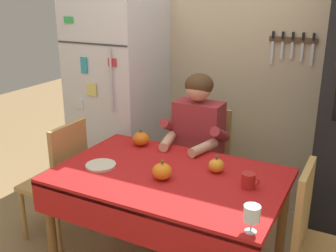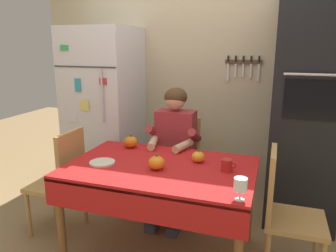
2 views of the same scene
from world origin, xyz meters
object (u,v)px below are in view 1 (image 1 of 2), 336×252
chair_left_side (61,177)px  wine_glass (252,214)px  dining_table (167,187)px  seated_person (195,142)px  pumpkin_medium (141,139)px  chair_right_side (319,241)px  refrigerator (119,99)px  pumpkin_large (162,171)px  coffee_mug (249,181)px  serving_tray (101,165)px  pumpkin_small (216,166)px  chair_behind_person (203,160)px

chair_left_side → wine_glass: 1.61m
dining_table → seated_person: bearing=97.9°
pumpkin_medium → chair_right_side: bearing=-12.2°
refrigerator → pumpkin_large: bearing=-44.8°
coffee_mug → refrigerator: bearing=150.4°
refrigerator → seated_person: (0.87, -0.28, -0.16)m
coffee_mug → chair_left_side: bearing=-178.6°
chair_right_side → wine_glass: bearing=-122.2°
chair_left_side → pumpkin_large: bearing=-5.8°
wine_glass → serving_tray: size_ratio=0.71×
seated_person → wine_glass: 1.20m
pumpkin_medium → pumpkin_small: 0.67m
serving_tray → wine_glass: bearing=-14.3°
pumpkin_large → chair_left_side: bearing=174.2°
chair_right_side → wine_glass: chair_right_side is taller
chair_left_side → pumpkin_small: size_ratio=8.61×
dining_table → serving_tray: serving_tray is taller
chair_behind_person → coffee_mug: size_ratio=8.72×
pumpkin_large → pumpkin_small: size_ratio=1.12×
chair_behind_person → refrigerator: bearing=174.0°
chair_behind_person → chair_right_side: same height
dining_table → chair_behind_person: chair_behind_person is taller
coffee_mug → pumpkin_small: 0.27m
dining_table → pumpkin_medium: (-0.40, 0.35, 0.13)m
chair_left_side → coffee_mug: 1.42m
dining_table → pumpkin_large: pumpkin_large is taller
chair_behind_person → pumpkin_small: chair_behind_person is taller
chair_right_side → pumpkin_small: chair_right_side is taller
pumpkin_small → chair_behind_person: bearing=118.7°
chair_behind_person → serving_tray: (-0.35, -0.88, 0.24)m
dining_table → chair_behind_person: size_ratio=1.51×
dining_table → wine_glass: wine_glass is taller
chair_behind_person → wine_glass: 1.39m
refrigerator → coffee_mug: bearing=-29.6°
chair_behind_person → chair_right_side: size_ratio=1.00×
pumpkin_small → wine_glass: bearing=-54.9°
pumpkin_medium → seated_person: bearing=38.5°
pumpkin_medium → coffee_mug: bearing=-17.8°
seated_person → serving_tray: seated_person is taller
chair_right_side → dining_table: bearing=-175.5°
coffee_mug → serving_tray: coffee_mug is taller
chair_right_side → coffee_mug: bearing=-179.3°
dining_table → wine_glass: 0.75m
dining_table → pumpkin_large: size_ratio=11.53×
dining_table → seated_person: size_ratio=1.12×
seated_person → dining_table: bearing=-82.1°
dining_table → serving_tray: size_ratio=7.19×
chair_left_side → serving_tray: bearing=-14.2°
pumpkin_small → chair_right_side: bearing=-9.6°
refrigerator → wine_glass: 2.01m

